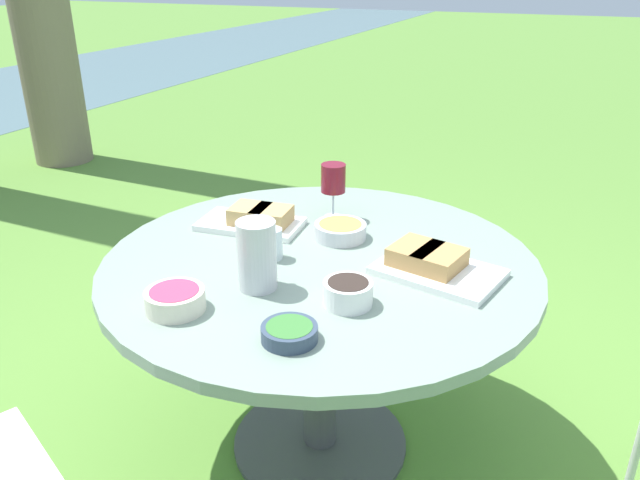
% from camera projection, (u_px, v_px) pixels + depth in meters
% --- Properties ---
extents(ground_plane, '(40.00, 40.00, 0.00)m').
position_uv_depth(ground_plane, '(320.00, 442.00, 2.14)').
color(ground_plane, '#5B8C38').
extents(dining_table, '(1.29, 1.29, 0.70)m').
position_uv_depth(dining_table, '(320.00, 292.00, 1.90)').
color(dining_table, '#4C4C51').
rests_on(dining_table, ground_plane).
extents(water_pitcher, '(0.11, 0.11, 0.19)m').
position_uv_depth(water_pitcher, '(257.00, 255.00, 1.65)').
color(water_pitcher, silver).
rests_on(water_pitcher, dining_table).
extents(wine_glass, '(0.08, 0.08, 0.19)m').
position_uv_depth(wine_glass, '(333.00, 180.00, 2.09)').
color(wine_glass, silver).
rests_on(wine_glass, dining_table).
extents(platter_bread_main, '(0.22, 0.35, 0.07)m').
position_uv_depth(platter_bread_main, '(256.00, 219.00, 2.05)').
color(platter_bread_main, white).
rests_on(platter_bread_main, dining_table).
extents(platter_charcuterie, '(0.29, 0.38, 0.07)m').
position_uv_depth(platter_charcuterie, '(432.00, 264.00, 1.75)').
color(platter_charcuterie, white).
rests_on(platter_charcuterie, dining_table).
extents(bowl_fries, '(0.17, 0.17, 0.05)m').
position_uv_depth(bowl_fries, '(340.00, 230.00, 1.98)').
color(bowl_fries, silver).
rests_on(bowl_fries, dining_table).
extents(bowl_salad, '(0.13, 0.13, 0.04)m').
position_uv_depth(bowl_salad, '(289.00, 332.00, 1.44)').
color(bowl_salad, '#334256').
rests_on(bowl_salad, dining_table).
extents(bowl_olives, '(0.13, 0.13, 0.06)m').
position_uv_depth(bowl_olives, '(348.00, 292.00, 1.59)').
color(bowl_olives, white).
rests_on(bowl_olives, dining_table).
extents(bowl_dip_red, '(0.15, 0.15, 0.06)m').
position_uv_depth(bowl_dip_red, '(175.00, 299.00, 1.57)').
color(bowl_dip_red, beige).
rests_on(bowl_dip_red, dining_table).
extents(cup_water_near, '(0.06, 0.06, 0.09)m').
position_uv_depth(cup_water_near, '(272.00, 244.00, 1.84)').
color(cup_water_near, silver).
rests_on(cup_water_near, dining_table).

